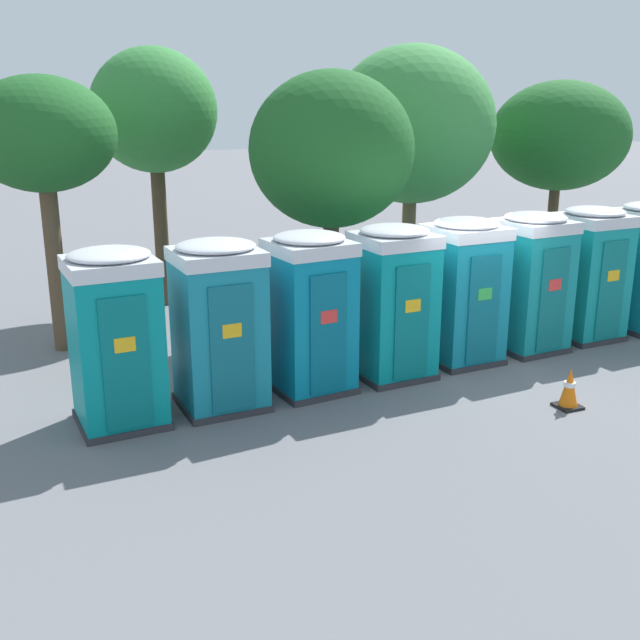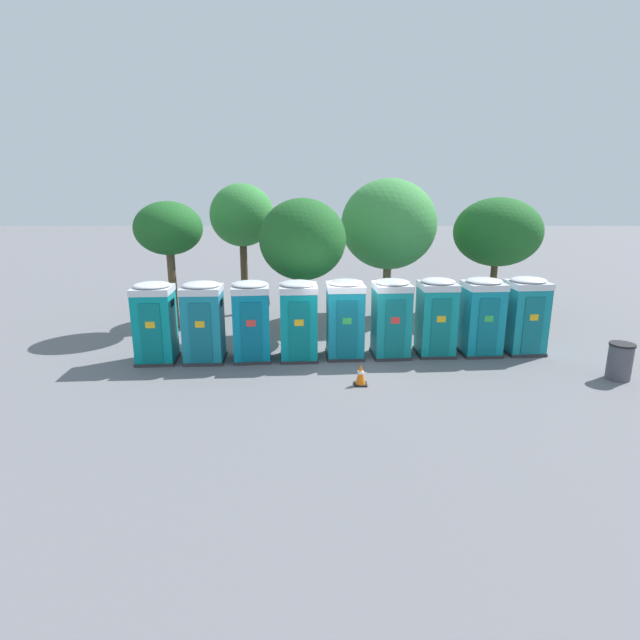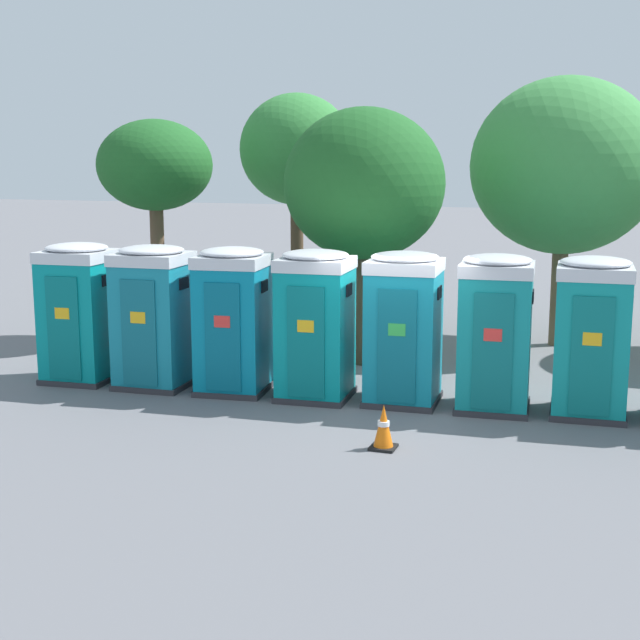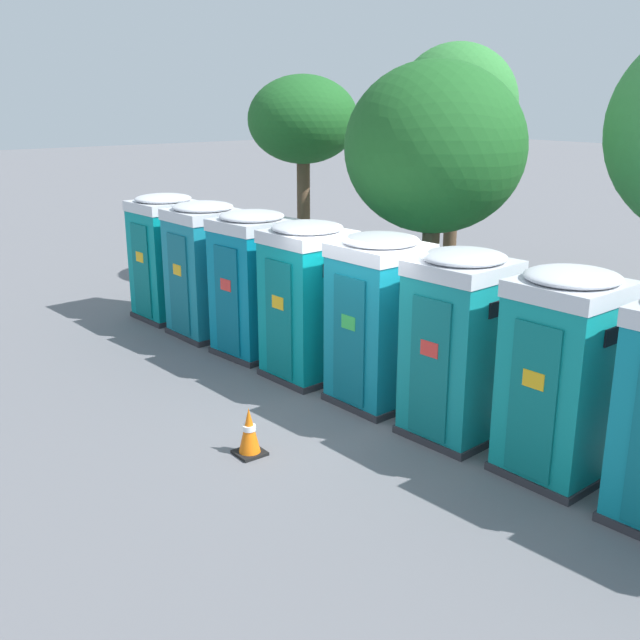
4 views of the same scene
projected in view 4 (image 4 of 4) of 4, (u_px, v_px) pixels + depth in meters
ground_plane at (370, 403)px, 11.17m from camera, size 120.00×120.00×0.00m
portapotty_0 at (166, 256)px, 15.15m from camera, size 1.28×1.28×2.54m
portapotty_1 at (205, 269)px, 14.05m from camera, size 1.30×1.26×2.54m
portapotty_2 at (253, 283)px, 12.99m from camera, size 1.31×1.33×2.54m
portapotty_3 at (307, 300)px, 11.90m from camera, size 1.27×1.27×2.54m
portapotty_4 at (378, 319)px, 10.88m from camera, size 1.26×1.26×2.54m
portapotty_5 at (459, 344)px, 9.79m from camera, size 1.26×1.29×2.54m
portapotty_6 at (563, 373)px, 8.76m from camera, size 1.22×1.25×2.54m
street_tree_1 at (303, 122)px, 17.03m from camera, size 2.52×2.52×4.88m
street_tree_2 at (457, 105)px, 16.54m from camera, size 2.68×2.68×5.54m
street_tree_4 at (435, 149)px, 12.77m from camera, size 3.10×3.10×5.01m
traffic_cone at (249, 432)px, 9.49m from camera, size 0.36×0.36×0.64m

